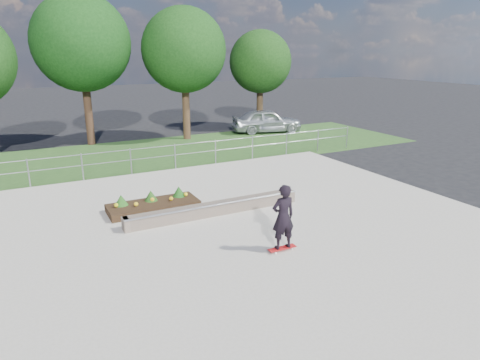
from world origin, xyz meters
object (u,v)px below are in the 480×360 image
(planter_bed, at_px, (153,204))
(skateboarder, at_px, (283,217))
(grind_ledge, at_px, (215,209))
(parked_car, at_px, (267,121))

(planter_bed, xyz_separation_m, skateboarder, (2.18, -4.65, 0.78))
(grind_ledge, height_order, parked_car, parked_car)
(grind_ledge, bearing_deg, skateboarder, -81.10)
(planter_bed, relative_size, skateboarder, 1.62)
(grind_ledge, xyz_separation_m, skateboarder, (0.51, -3.24, 0.76))
(grind_ledge, xyz_separation_m, planter_bed, (-1.68, 1.41, -0.02))
(skateboarder, height_order, parked_car, skateboarder)
(grind_ledge, height_order, skateboarder, skateboarder)
(grind_ledge, distance_m, parked_car, 15.31)
(grind_ledge, bearing_deg, parked_car, 52.95)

